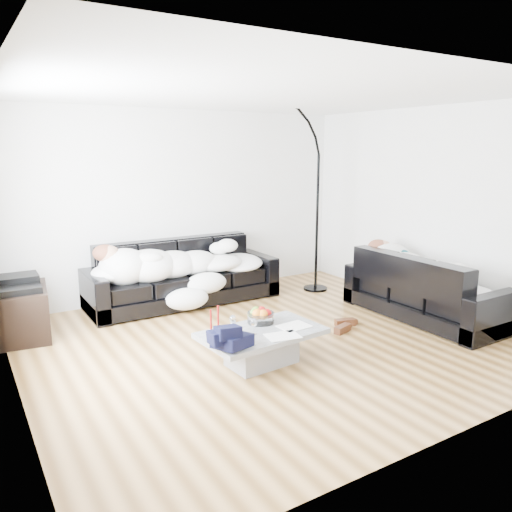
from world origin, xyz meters
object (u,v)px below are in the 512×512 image
candle_left (211,322)px  floor_lamp (317,209)px  sofa_right (425,286)px  wine_glass_b (234,329)px  shoes (344,325)px  stereo (18,283)px  sofa_back (183,273)px  fruit_bowl (261,315)px  wine_glass_c (254,327)px  wine_glass_a (233,323)px  candle_right (218,318)px  sleeper_right (426,268)px  sleeper_back (184,258)px  av_cabinet (21,313)px  coffee_table (262,347)px

candle_left → floor_lamp: 3.13m
sofa_right → wine_glass_b: 2.77m
shoes → stereo: size_ratio=0.93×
sofa_back → shoes: sofa_back is taller
sofa_right → fruit_bowl: size_ratio=7.34×
wine_glass_b → wine_glass_c: 0.20m
wine_glass_b → candle_left: candle_left is taller
wine_glass_a → wine_glass_b: size_ratio=0.99×
fruit_bowl → wine_glass_c: size_ratio=1.78×
sofa_right → stereo: 4.75m
sofa_right → floor_lamp: size_ratio=0.82×
wine_glass_a → wine_glass_c: size_ratio=1.00×
wine_glass_a → candle_right: 0.16m
sleeper_right → wine_glass_c: bearing=93.5°
sleeper_back → stereo: bearing=-174.2°
sleeper_back → av_cabinet: (-2.06, -0.21, -0.36)m
wine_glass_c → shoes: size_ratio=0.37×
sleeper_back → sofa_right: bearing=-42.3°
floor_lamp → wine_glass_a: bearing=-149.5°
sleeper_right → fruit_bowl: 2.35m
sofa_back → wine_glass_c: size_ratio=16.68×
coffee_table → wine_glass_c: (-0.12, -0.04, 0.25)m
candle_right → shoes: candle_right is taller
sleeper_right → wine_glass_a: size_ratio=11.17×
wine_glass_a → candle_left: bearing=170.1°
sofa_back → stereo: bearing=-172.8°
stereo → av_cabinet: bearing=0.0°
sleeper_right → candle_left: bearing=88.7°
candle_right → shoes: bearing=1.9°
shoes → stereo: 3.69m
sleeper_right → stereo: 4.74m
wine_glass_c → shoes: 1.53m
sofa_right → candle_right: (-2.80, 0.14, 0.05)m
sleeper_back → wine_glass_b: bearing=-102.0°
stereo → wine_glass_b: bearing=-50.6°
wine_glass_b → shoes: 1.72m
wine_glass_a → candle_left: candle_left is taller
sofa_right → shoes: sofa_right is taller
coffee_table → fruit_bowl: fruit_bowl is taller
fruit_bowl → av_cabinet: 2.70m
coffee_table → candle_left: (-0.45, 0.18, 0.29)m
wine_glass_b → sofa_right: bearing=2.6°
av_cabinet → floor_lamp: bearing=4.3°
wine_glass_c → candle_left: 0.41m
wine_glass_b → stereo: stereo is taller
wine_glass_b → floor_lamp: bearing=37.2°
sofa_right → candle_right: size_ratio=8.46×
candle_right → floor_lamp: (2.44, 1.57, 0.76)m
candle_left → sofa_right: bearing=-1.3°
wine_glass_a → floor_lamp: size_ratio=0.06×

